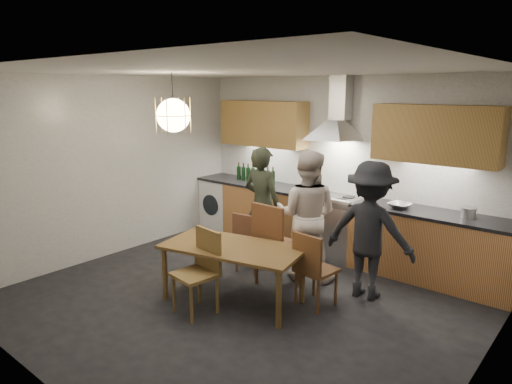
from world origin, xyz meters
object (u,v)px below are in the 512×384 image
Objects in this scene: dining_table at (233,252)px; person_mid at (306,215)px; chair_front at (201,266)px; mixing_bowl at (400,206)px; person_right at (370,230)px; person_left at (262,205)px; stock_pot at (468,213)px; wine_bottles at (255,174)px; chair_back_left at (249,239)px.

person_mid is (0.25, 1.11, 0.24)m from dining_table.
mixing_bowl reaches higher than chair_front.
person_mid is 0.87m from person_right.
person_mid is at bearing 172.45° from person_left.
dining_table is 2.85m from stock_pot.
dining_table is at bearing 38.94° from person_right.
person_right is 2.71m from wine_bottles.
chair_back_left is 2.73m from stock_pot.
mixing_bowl is (0.86, 0.87, 0.10)m from person_mid.
dining_table is 2.15× the size of wine_bottles.
wine_bottles is at bearing -59.86° from chair_back_left.
wine_bottles is (-2.52, 0.95, 0.24)m from person_right.
mixing_bowl is 0.36× the size of wine_bottles.
wine_bottles is (-2.51, 0.09, 0.11)m from mixing_bowl.
person_left is 1.84m from mixing_bowl.
dining_table is 1.35m from person_left.
dining_table is at bearing -119.42° from mixing_bowl.
dining_table is at bearing -56.04° from wine_bottles.
mixing_bowl is (1.67, 0.77, 0.11)m from person_left.
person_right is at bearing -130.34° from stock_pot.
person_left is (-0.55, 1.21, 0.23)m from dining_table.
dining_table is 2.54m from wine_bottles.
wine_bottles is (-1.65, 0.96, 0.21)m from person_mid.
person_left is 2.63m from stock_pot.
person_left is 2.05× the size of wine_bottles.
dining_table is 1.07× the size of person_right.
stock_pot reaches higher than mixing_bowl.
person_left reaches higher than mixing_bowl.
mixing_bowl is 0.82m from stock_pot.
chair_back_left is 2.88× the size of mixing_bowl.
mixing_bowl is (1.22, 2.38, 0.41)m from chair_front.
stock_pot is at bearing -161.55° from person_left.
person_mid reaches higher than dining_table.
stock_pot is at bearing -157.35° from chair_back_left.
stock_pot is at bearing -0.06° from wine_bottles.
mixing_bowl is at bearing 47.90° from dining_table.
chair_back_left is at bearing 7.39° from person_right.
chair_back_left is at bearing -141.35° from mixing_bowl.
person_right is (0.87, 0.01, -0.03)m from person_mid.
stock_pot is at bearing 6.19° from mixing_bowl.
chair_back_left is 1.19m from chair_front.
stock_pot is at bearing 58.48° from chair_front.
chair_back_left is 0.59m from person_left.
chair_back_left is 1.74m from wine_bottles.
person_right is (1.13, 1.12, 0.22)m from dining_table.
dining_table is 1.61m from person_right.
person_left is 0.98× the size of person_mid.
dining_table is at bearing -133.01° from stock_pot.
dining_table is at bearing 113.91° from person_left.
stock_pot is at bearing -136.32° from person_right.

